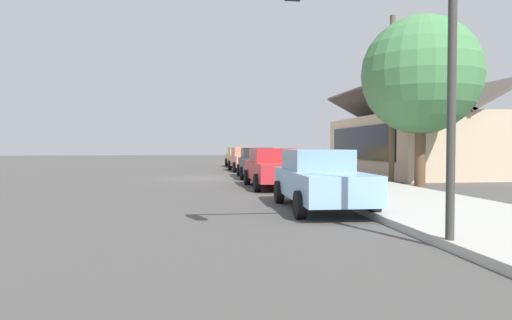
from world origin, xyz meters
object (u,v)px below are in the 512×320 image
(utility_pole_wooden, at_px, (392,96))
(fire_hydrant_red, at_px, (295,171))
(car_cherry, at_px, (273,167))
(car_skyblue, at_px, (319,179))
(car_mustard, at_px, (239,157))
(car_coral, at_px, (245,159))
(shade_tree, at_px, (421,75))
(car_charcoal, at_px, (257,162))
(traffic_light_main, at_px, (389,32))

(utility_pole_wooden, height_order, fire_hydrant_red, utility_pole_wooden)
(car_cherry, height_order, car_skyblue, same)
(utility_pole_wooden, bearing_deg, fire_hydrant_red, -115.32)
(car_mustard, height_order, car_coral, same)
(car_skyblue, bearing_deg, shade_tree, 136.27)
(car_mustard, relative_size, utility_pole_wooden, 0.58)
(car_coral, xyz_separation_m, car_charcoal, (6.36, -0.02, 0.00))
(car_mustard, height_order, traffic_light_main, traffic_light_main)
(car_skyblue, bearing_deg, car_charcoal, -178.74)
(car_charcoal, xyz_separation_m, shade_tree, (6.29, 5.98, 3.77))
(fire_hydrant_red, bearing_deg, car_charcoal, -150.13)
(car_mustard, xyz_separation_m, car_coral, (6.16, -0.14, 0.00))
(car_coral, relative_size, fire_hydrant_red, 6.39)
(fire_hydrant_red, bearing_deg, traffic_light_main, -6.49)
(car_coral, xyz_separation_m, car_skyblue, (18.63, 0.07, 0.00))
(car_skyblue, distance_m, utility_pole_wooden, 9.95)
(car_skyblue, bearing_deg, car_cherry, -177.64)
(car_mustard, xyz_separation_m, utility_pole_wooden, (17.06, 5.36, 3.12))
(utility_pole_wooden, relative_size, fire_hydrant_red, 10.56)
(traffic_light_main, bearing_deg, car_charcoal, 179.53)
(shade_tree, relative_size, utility_pole_wooden, 0.94)
(car_mustard, bearing_deg, shade_tree, 15.53)
(car_cherry, bearing_deg, car_coral, 178.62)
(car_charcoal, bearing_deg, car_coral, -178.15)
(shade_tree, height_order, traffic_light_main, shade_tree)
(car_cherry, bearing_deg, fire_hydrant_red, 152.62)
(car_cherry, xyz_separation_m, fire_hydrant_red, (-3.21, 1.60, -0.32))
(car_coral, bearing_deg, car_cherry, -2.89)
(car_charcoal, distance_m, fire_hydrant_red, 3.07)
(car_coral, bearing_deg, utility_pole_wooden, 24.37)
(car_mustard, relative_size, shade_tree, 0.62)
(car_mustard, xyz_separation_m, car_skyblue, (24.79, -0.07, 0.00))
(car_mustard, relative_size, car_charcoal, 0.91)
(car_cherry, bearing_deg, car_charcoal, 178.32)
(car_mustard, distance_m, fire_hydrant_red, 15.23)
(car_cherry, height_order, traffic_light_main, traffic_light_main)
(car_coral, relative_size, car_skyblue, 0.95)
(car_mustard, distance_m, shade_tree, 20.05)
(shade_tree, bearing_deg, car_charcoal, -136.42)
(car_skyblue, distance_m, traffic_light_main, 5.65)
(car_coral, bearing_deg, car_skyblue, -2.19)
(car_cherry, distance_m, car_skyblue, 6.42)
(car_coral, xyz_separation_m, traffic_light_main, (23.60, -0.16, 2.68))
(car_skyblue, distance_m, fire_hydrant_red, 9.74)
(traffic_light_main, bearing_deg, car_mustard, 179.41)
(car_coral, height_order, fire_hydrant_red, car_coral)
(traffic_light_main, height_order, fire_hydrant_red, traffic_light_main)
(car_mustard, xyz_separation_m, fire_hydrant_red, (15.17, 1.36, -0.32))
(car_charcoal, height_order, traffic_light_main, traffic_light_main)
(car_coral, relative_size, traffic_light_main, 0.87)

